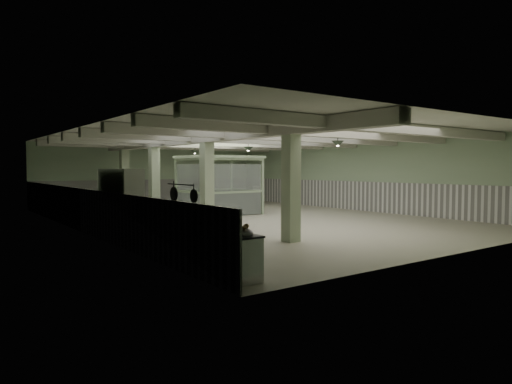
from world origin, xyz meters
TOP-DOWN VIEW (x-y plane):
  - floor at (0.00, 0.00)m, footprint 20.00×20.00m
  - ceiling at (0.00, 0.00)m, footprint 14.00×20.00m
  - wall_back at (0.00, 10.00)m, footprint 14.00×0.02m
  - wall_front at (0.00, -10.00)m, footprint 14.00×0.02m
  - wall_left at (-7.00, 0.00)m, footprint 0.02×20.00m
  - wall_right at (7.00, 0.00)m, footprint 0.02×20.00m
  - wainscot_left at (-6.97, 0.00)m, footprint 0.05×19.90m
  - wainscot_right at (6.97, 0.00)m, footprint 0.05×19.90m
  - wainscot_back at (0.00, 9.97)m, footprint 13.90×0.05m
  - girder at (-2.50, 0.00)m, footprint 0.45×19.90m
  - beam_a at (0.00, -7.50)m, footprint 13.90×0.35m
  - beam_b at (0.00, -5.00)m, footprint 13.90×0.35m
  - beam_c at (0.00, -2.50)m, footprint 13.90×0.35m
  - beam_d at (0.00, 0.00)m, footprint 13.90×0.35m
  - beam_e at (0.00, 2.50)m, footprint 13.90×0.35m
  - beam_f at (0.00, 5.00)m, footprint 13.90×0.35m
  - beam_g at (0.00, 7.50)m, footprint 13.90×0.35m
  - column_a at (-2.50, -6.00)m, footprint 0.42×0.42m
  - column_b at (-2.50, -1.00)m, footprint 0.42×0.42m
  - column_c at (-2.50, 4.00)m, footprint 0.42×0.42m
  - column_d at (-2.50, 8.00)m, footprint 0.42×0.42m
  - hook_rail at (-6.93, -7.60)m, footprint 0.02×1.20m
  - pendant_front at (0.50, -5.00)m, footprint 0.44×0.44m
  - pendant_mid at (0.50, 0.50)m, footprint 0.44×0.44m
  - pendant_back at (0.50, 5.50)m, footprint 0.44×0.44m
  - prep_counter at (-6.54, -7.00)m, footprint 0.87×4.99m
  - pitcher_near at (-6.43, -4.89)m, footprint 0.22×0.25m
  - pitcher_far at (-6.48, -7.97)m, footprint 0.20×0.22m
  - veg_colander at (-6.46, -9.18)m, footprint 0.52×0.52m
  - orange_bowl at (-6.65, -8.39)m, footprint 0.33×0.33m
  - skillet_near at (-6.88, -8.10)m, footprint 0.04×0.27m
  - skillet_far at (-6.88, -7.18)m, footprint 0.04×0.31m
  - walkin_cooler at (-6.62, -3.10)m, footprint 1.09×2.35m
  - guard_booth at (0.09, 2.35)m, footprint 3.46×2.94m
  - filing_cabinet at (2.22, 2.40)m, footprint 0.57×0.69m

SIDE VIEW (x-z plane):
  - floor at x=0.00m, z-range 0.00..0.00m
  - prep_counter at x=-6.54m, z-range 0.01..0.92m
  - filing_cabinet at x=2.22m, z-range 0.00..1.29m
  - wainscot_left at x=-6.97m, z-range 0.00..1.50m
  - wainscot_right at x=6.97m, z-range 0.00..1.50m
  - wainscot_back at x=0.00m, z-range 0.00..1.50m
  - orange_bowl at x=-6.65m, z-range 0.90..0.99m
  - veg_colander at x=-6.46m, z-range 0.90..1.13m
  - pitcher_far at x=-6.48m, z-range 0.90..1.15m
  - pitcher_near at x=-6.43m, z-range 0.90..1.19m
  - walkin_cooler at x=-6.62m, z-range 0.00..2.15m
  - skillet_near at x=-6.88m, z-range 1.49..1.77m
  - skillet_far at x=-6.88m, z-range 1.48..1.78m
  - wall_back at x=0.00m, z-range 0.00..3.60m
  - wall_front at x=0.00m, z-range 0.00..3.60m
  - wall_left at x=-7.00m, z-range 0.00..3.60m
  - wall_right at x=7.00m, z-range 0.00..3.60m
  - column_a at x=-2.50m, z-range 0.00..3.60m
  - column_b at x=-2.50m, z-range 0.00..3.60m
  - column_c at x=-2.50m, z-range 0.00..3.60m
  - column_d at x=-2.50m, z-range 0.00..3.60m
  - hook_rail at x=-6.93m, z-range 1.84..1.86m
  - guard_booth at x=0.09m, z-range 0.47..3.25m
  - pendant_front at x=0.50m, z-range 2.94..3.16m
  - pendant_mid at x=0.50m, z-range 2.94..3.16m
  - pendant_back at x=0.50m, z-range 2.94..3.16m
  - girder at x=-2.50m, z-range 3.18..3.58m
  - beam_a at x=0.00m, z-range 3.26..3.58m
  - beam_b at x=0.00m, z-range 3.26..3.58m
  - beam_c at x=0.00m, z-range 3.26..3.58m
  - beam_d at x=0.00m, z-range 3.26..3.58m
  - beam_e at x=0.00m, z-range 3.26..3.58m
  - beam_f at x=0.00m, z-range 3.26..3.58m
  - beam_g at x=0.00m, z-range 3.26..3.58m
  - ceiling at x=0.00m, z-range 3.59..3.61m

